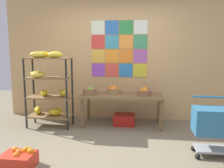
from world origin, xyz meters
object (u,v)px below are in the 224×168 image
fruit_basket_back_right (114,90)px  fruit_basket_left (144,92)px  fruit_basket_right (90,91)px  shopping_cart (215,123)px  banana_shelf_unit (48,84)px  produce_crate_under_table (124,120)px  orange_crate_foreground (19,159)px  display_table (122,98)px

fruit_basket_back_right → fruit_basket_left: (0.62, -0.12, -0.00)m
fruit_basket_right → shopping_cart: size_ratio=0.35×
fruit_basket_back_right → fruit_basket_left: bearing=-11.1°
fruit_basket_left → banana_shelf_unit: bearing=-173.0°
banana_shelf_unit → produce_crate_under_table: bearing=10.6°
fruit_basket_right → produce_crate_under_table: bearing=8.0°
orange_crate_foreground → shopping_cart: (2.62, 0.67, 0.38)m
orange_crate_foreground → banana_shelf_unit: bearing=98.8°
fruit_basket_left → orange_crate_foreground: (-1.62, -1.87, -0.59)m
produce_crate_under_table → orange_crate_foreground: 2.28m
fruit_basket_back_right → fruit_basket_left: size_ratio=0.97×
banana_shelf_unit → display_table: bearing=9.7°
banana_shelf_unit → display_table: size_ratio=0.92×
fruit_basket_left → fruit_basket_right: bearing=-177.4°
fruit_basket_right → orange_crate_foreground: size_ratio=0.71×
orange_crate_foreground → fruit_basket_right: bearing=73.6°
fruit_basket_right → orange_crate_foreground: bearing=-106.4°
fruit_basket_right → shopping_cart: (2.08, -1.15, -0.21)m
banana_shelf_unit → orange_crate_foreground: banana_shelf_unit is taller
fruit_basket_right → produce_crate_under_table: fruit_basket_right is taller
fruit_basket_left → orange_crate_foreground: 2.55m
display_table → shopping_cart: bearing=-40.1°
banana_shelf_unit → fruit_basket_left: 1.89m
orange_crate_foreground → shopping_cart: 2.73m
display_table → produce_crate_under_table: (0.05, 0.03, -0.45)m
fruit_basket_back_right → banana_shelf_unit: bearing=-164.2°
fruit_basket_back_right → shopping_cart: size_ratio=0.36×
banana_shelf_unit → fruit_basket_left: banana_shelf_unit is taller
produce_crate_under_table → shopping_cart: shopping_cart is taller
fruit_basket_right → shopping_cart: 2.39m
fruit_basket_left → orange_crate_foreground: bearing=-130.8°
orange_crate_foreground → shopping_cart: shopping_cart is taller
fruit_basket_back_right → orange_crate_foreground: (-1.00, -1.99, -0.60)m
display_table → fruit_basket_left: fruit_basket_left is taller
display_table → produce_crate_under_table: size_ratio=3.92×
banana_shelf_unit → display_table: banana_shelf_unit is taller
fruit_basket_right → banana_shelf_unit: bearing=-167.2°
display_table → fruit_basket_left: (0.44, -0.01, 0.14)m
fruit_basket_back_right → fruit_basket_right: 0.49m
shopping_cart → display_table: bearing=150.4°
fruit_basket_left → fruit_basket_back_right: bearing=168.9°
fruit_basket_back_right → produce_crate_under_table: fruit_basket_back_right is taller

